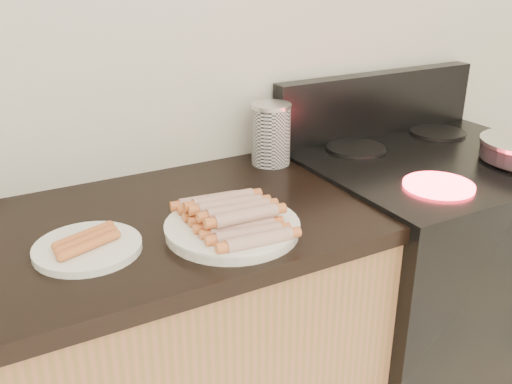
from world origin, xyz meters
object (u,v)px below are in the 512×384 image
stove (420,289)px  side_plate (88,248)px  main_plate (232,229)px  canister (271,134)px

stove → side_plate: 1.13m
main_plate → canister: bearing=49.1°
canister → stove: bearing=-26.4°
stove → canister: bearing=153.6°
stove → side_plate: bearing=-177.0°
stove → main_plate: size_ratio=3.12×
canister → side_plate: bearing=-155.3°
main_plate → side_plate: 0.31m
main_plate → canister: size_ratio=1.65×
side_plate → stove: bearing=3.0°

